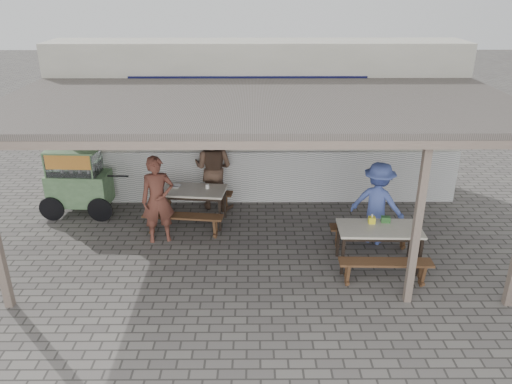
{
  "coord_description": "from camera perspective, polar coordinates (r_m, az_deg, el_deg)",
  "views": [
    {
      "loc": [
        -0.09,
        -7.51,
        4.7
      ],
      "look_at": [
        -0.04,
        0.9,
        1.12
      ],
      "focal_mm": 35.0,
      "sensor_mm": 36.0,
      "label": 1
    }
  ],
  "objects": [
    {
      "name": "condiment_jar",
      "position": [
        10.28,
        -5.57,
        0.65
      ],
      "size": [
        0.08,
        0.08,
        0.09
      ],
      "primitive_type": "cylinder",
      "color": "white",
      "rests_on": "table_left"
    },
    {
      "name": "ground",
      "position": [
        8.86,
        0.3,
        -8.96
      ],
      "size": [
        60.0,
        60.0,
        0.0
      ],
      "primitive_type": "plane",
      "color": "#5E5A55",
      "rests_on": "ground"
    },
    {
      "name": "patron_wall_side",
      "position": [
        10.91,
        -4.9,
        2.75
      ],
      "size": [
        1.09,
        0.97,
        1.85
      ],
      "primitive_type": "imported",
      "rotation": [
        0.0,
        0.0,
        2.78
      ],
      "color": "brown",
      "rests_on": "ground"
    },
    {
      "name": "donation_box",
      "position": [
        9.11,
        14.6,
        -3.05
      ],
      "size": [
        0.17,
        0.12,
        0.11
      ],
      "primitive_type": "cube",
      "rotation": [
        0.0,
        0.0,
        -0.13
      ],
      "color": "#316A2F",
      "rests_on": "table_right"
    },
    {
      "name": "bench_right_wall",
      "position": [
        9.63,
        12.99,
        -4.47
      ],
      "size": [
        1.54,
        0.32,
        0.45
      ],
      "rotation": [
        0.0,
        0.0,
        -0.03
      ],
      "color": "brown",
      "rests_on": "ground"
    },
    {
      "name": "bench_left_street",
      "position": [
        9.94,
        -8.34,
        -3.19
      ],
      "size": [
        1.61,
        0.46,
        0.45
      ],
      "rotation": [
        0.0,
        0.0,
        -0.12
      ],
      "color": "brown",
      "rests_on": "ground"
    },
    {
      "name": "table_right",
      "position": [
        8.94,
        13.92,
        -4.42
      ],
      "size": [
        1.45,
        0.76,
        0.75
      ],
      "rotation": [
        0.0,
        0.0,
        -0.03
      ],
      "color": "beige",
      "rests_on": "ground"
    },
    {
      "name": "vendor_cart",
      "position": [
        11.22,
        -19.71,
        1.34
      ],
      "size": [
        1.88,
        0.78,
        1.47
      ],
      "rotation": [
        0.0,
        0.0,
        -0.05
      ],
      "color": "#719B67",
      "rests_on": "ground"
    },
    {
      "name": "table_left",
      "position": [
        10.32,
        -7.64,
        -0.09
      ],
      "size": [
        1.56,
        0.9,
        0.75
      ],
      "rotation": [
        0.0,
        0.0,
        -0.12
      ],
      "color": "beige",
      "rests_on": "ground"
    },
    {
      "name": "warung_roof",
      "position": [
        8.64,
        0.38,
        9.8
      ],
      "size": [
        9.0,
        4.21,
        2.81
      ],
      "color": "#574F4B",
      "rests_on": "ground"
    },
    {
      "name": "back_wall",
      "position": [
        11.48,
        0.12,
        8.04
      ],
      "size": [
        9.0,
        1.28,
        3.5
      ],
      "color": "beige",
      "rests_on": "ground"
    },
    {
      "name": "condiment_bowl",
      "position": [
        10.41,
        -9.11,
        0.63
      ],
      "size": [
        0.23,
        0.23,
        0.05
      ],
      "primitive_type": "imported",
      "rotation": [
        0.0,
        0.0,
        -0.22
      ],
      "color": "silver",
      "rests_on": "table_left"
    },
    {
      "name": "patron_right_table",
      "position": [
        9.7,
        13.72,
        -1.27
      ],
      "size": [
        1.21,
        1.04,
        1.62
      ],
      "primitive_type": "imported",
      "rotation": [
        0.0,
        0.0,
        2.62
      ],
      "color": "#4F64BB",
      "rests_on": "ground"
    },
    {
      "name": "patron_street_side",
      "position": [
        9.63,
        -11.14,
        -0.89
      ],
      "size": [
        0.71,
        0.55,
        1.71
      ],
      "primitive_type": "imported",
      "rotation": [
        0.0,
        0.0,
        0.24
      ],
      "color": "brown",
      "rests_on": "ground"
    },
    {
      "name": "bench_right_street",
      "position": [
        8.57,
        14.56,
        -8.31
      ],
      "size": [
        1.54,
        0.32,
        0.45
      ],
      "rotation": [
        0.0,
        0.0,
        -0.03
      ],
      "color": "brown",
      "rests_on": "ground"
    },
    {
      "name": "tissue_box",
      "position": [
        9.02,
        13.09,
        -3.13
      ],
      "size": [
        0.12,
        0.12,
        0.11
      ],
      "primitive_type": "cube",
      "rotation": [
        0.0,
        0.0,
        -0.04
      ],
      "color": "yellow",
      "rests_on": "table_right"
    },
    {
      "name": "bench_left_wall",
      "position": [
        10.99,
        -6.82,
        -0.46
      ],
      "size": [
        1.61,
        0.46,
        0.45
      ],
      "rotation": [
        0.0,
        0.0,
        -0.12
      ],
      "color": "brown",
      "rests_on": "ground"
    }
  ]
}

